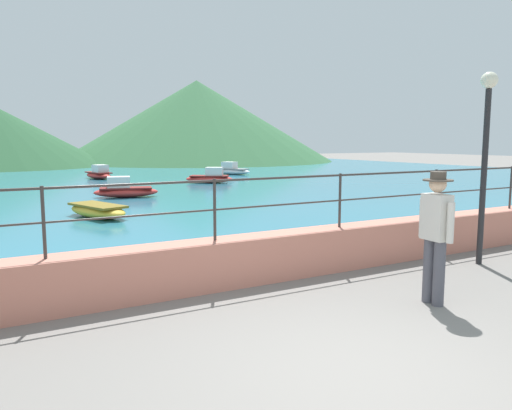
% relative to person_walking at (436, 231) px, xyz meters
% --- Properties ---
extents(ground_plane, '(120.00, 120.00, 0.00)m').
position_rel_person_walking_xyz_m(ground_plane, '(-2.18, -1.09, -0.98)').
color(ground_plane, slate).
extents(promenade_wall, '(20.00, 0.56, 0.70)m').
position_rel_person_walking_xyz_m(promenade_wall, '(-2.18, 2.11, -0.63)').
color(promenade_wall, tan).
rests_on(promenade_wall, ground).
extents(railing, '(18.44, 0.04, 0.90)m').
position_rel_person_walking_xyz_m(railing, '(-2.18, 2.11, 0.36)').
color(railing, '#383330').
rests_on(railing, promenade_wall).
extents(lake_water, '(64.00, 44.32, 0.06)m').
position_rel_person_walking_xyz_m(lake_water, '(-2.18, 24.75, -0.95)').
color(lake_water, teal).
rests_on(lake_water, ground).
extents(hill_main, '(26.84, 26.84, 7.93)m').
position_rel_person_walking_xyz_m(hill_main, '(14.67, 42.33, 2.99)').
color(hill_main, '#33663D').
rests_on(hill_main, ground).
extents(person_walking, '(0.38, 0.57, 1.75)m').
position_rel_person_walking_xyz_m(person_walking, '(0.00, 0.00, 0.00)').
color(person_walking, '#4C4C56').
rests_on(person_walking, ground).
extents(lamp_post, '(0.28, 0.28, 3.28)m').
position_rel_person_walking_xyz_m(lamp_post, '(2.42, 1.10, 1.22)').
color(lamp_post, '#232326').
rests_on(lamp_post, ground).
extents(boat_1, '(2.41, 2.02, 0.76)m').
position_rel_person_walking_xyz_m(boat_1, '(4.99, 18.01, -0.65)').
color(boat_1, red).
rests_on(boat_1, lake_water).
extents(boat_2, '(1.96, 2.43, 0.76)m').
position_rel_person_walking_xyz_m(boat_2, '(8.61, 22.77, -0.65)').
color(boat_2, white).
rests_on(boat_2, lake_water).
extents(boat_5, '(1.34, 2.43, 0.76)m').
position_rel_person_walking_xyz_m(boat_5, '(0.82, 23.32, -0.65)').
color(boat_5, red).
rests_on(boat_5, lake_water).
extents(boat_6, '(1.57, 2.47, 0.36)m').
position_rel_person_walking_xyz_m(boat_6, '(-2.27, 9.43, -0.72)').
color(boat_6, gold).
rests_on(boat_6, lake_water).
extents(boat_7, '(2.46, 1.48, 0.76)m').
position_rel_person_walking_xyz_m(boat_7, '(-0.33, 13.90, -0.65)').
color(boat_7, red).
rests_on(boat_7, lake_water).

